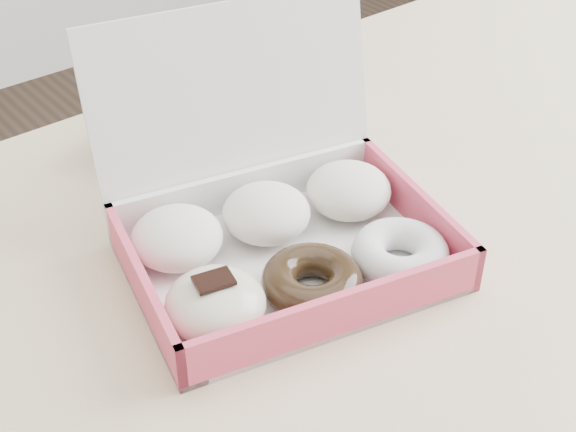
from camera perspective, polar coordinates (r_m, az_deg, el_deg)
table at (r=0.89m, az=10.62°, el=-3.10°), size 1.20×0.80×0.75m
donut_box at (r=0.73m, az=-0.76°, el=-0.96°), size 0.33×0.31×0.20m
newspapers at (r=0.94m, az=-4.12°, el=7.33°), size 0.31×0.29×0.04m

